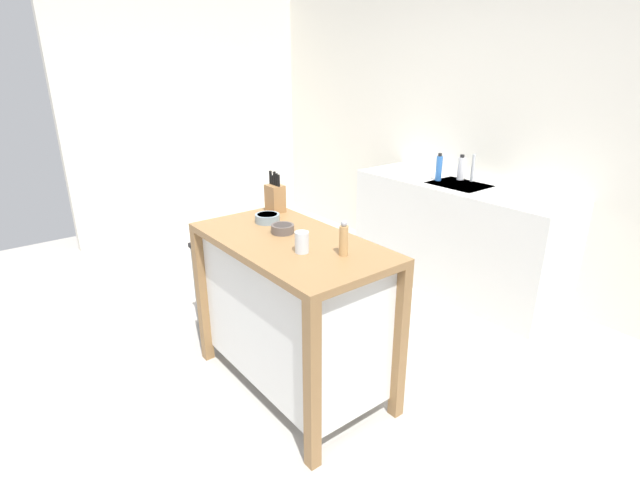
% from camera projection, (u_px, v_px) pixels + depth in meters
% --- Properties ---
extents(ground_plane, '(6.72, 6.72, 0.00)m').
position_uv_depth(ground_plane, '(290.00, 360.00, 3.04)').
color(ground_plane, '#ADA8A0').
rests_on(ground_plane, ground).
extents(wall_back, '(5.72, 0.10, 2.60)m').
position_uv_depth(wall_back, '(499.00, 128.00, 3.78)').
color(wall_back, silver).
rests_on(wall_back, ground).
extents(wall_left, '(0.10, 2.67, 2.60)m').
position_uv_depth(wall_left, '(192.00, 111.00, 5.10)').
color(wall_left, silver).
rests_on(wall_left, ground).
extents(kitchen_island, '(1.17, 0.63, 0.91)m').
position_uv_depth(kitchen_island, '(292.00, 307.00, 2.64)').
color(kitchen_island, olive).
rests_on(kitchen_island, ground).
extents(knife_block, '(0.11, 0.09, 0.25)m').
position_uv_depth(knife_block, '(275.00, 197.00, 2.93)').
color(knife_block, '#9E7042').
rests_on(knife_block, kitchen_island).
extents(bowl_ceramic_wide, '(0.14, 0.14, 0.05)m').
position_uv_depth(bowl_ceramic_wide, '(267.00, 218.00, 2.76)').
color(bowl_ceramic_wide, gray).
rests_on(bowl_ceramic_wide, kitchen_island).
extents(bowl_stoneware_deep, '(0.13, 0.13, 0.05)m').
position_uv_depth(bowl_stoneware_deep, '(283.00, 228.00, 2.59)').
color(bowl_stoneware_deep, '#564C47').
rests_on(bowl_stoneware_deep, kitchen_island).
extents(drinking_cup, '(0.07, 0.07, 0.11)m').
position_uv_depth(drinking_cup, '(302.00, 242.00, 2.31)').
color(drinking_cup, silver).
rests_on(drinking_cup, kitchen_island).
extents(pepper_grinder, '(0.04, 0.04, 0.18)m').
position_uv_depth(pepper_grinder, '(344.00, 239.00, 2.27)').
color(pepper_grinder, tan).
rests_on(pepper_grinder, kitchen_island).
extents(trash_bin, '(0.36, 0.28, 0.63)m').
position_uv_depth(trash_bin, '(222.00, 287.00, 3.30)').
color(trash_bin, slate).
rests_on(trash_bin, ground).
extents(sink_counter, '(1.78, 0.60, 0.88)m').
position_uv_depth(sink_counter, '(455.00, 236.00, 3.92)').
color(sink_counter, silver).
rests_on(sink_counter, ground).
extents(sink_faucet, '(0.02, 0.02, 0.22)m').
position_uv_depth(sink_faucet, '(473.00, 168.00, 3.81)').
color(sink_faucet, '#B7BCC1').
rests_on(sink_faucet, sink_counter).
extents(bottle_hand_soap, '(0.05, 0.05, 0.22)m').
position_uv_depth(bottle_hand_soap, '(439.00, 168.00, 3.84)').
color(bottle_hand_soap, blue).
rests_on(bottle_hand_soap, sink_counter).
extents(bottle_spray_cleaner, '(0.06, 0.06, 0.21)m').
position_uv_depth(bottle_spray_cleaner, '(461.00, 168.00, 3.87)').
color(bottle_spray_cleaner, white).
rests_on(bottle_spray_cleaner, sink_counter).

